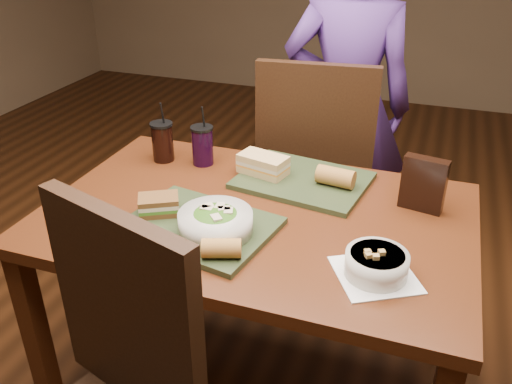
% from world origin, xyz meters
% --- Properties ---
extents(dining_table, '(1.30, 0.85, 0.75)m').
position_xyz_m(dining_table, '(0.00, 0.00, 0.66)').
color(dining_table, '#4A220E').
rests_on(dining_table, ground).
extents(chair_far, '(0.51, 0.51, 1.07)m').
position_xyz_m(chair_far, '(0.04, 0.68, 0.60)').
color(chair_far, black).
rests_on(chair_far, ground).
extents(diner, '(0.63, 0.47, 1.57)m').
position_xyz_m(diner, '(0.09, 0.94, 0.78)').
color(diner, '#4B2A74').
rests_on(diner, ground).
extents(tray_near, '(0.47, 0.39, 0.02)m').
position_xyz_m(tray_near, '(-0.12, -0.15, 0.76)').
color(tray_near, '#29351D').
rests_on(tray_near, dining_table).
extents(tray_far, '(0.46, 0.38, 0.02)m').
position_xyz_m(tray_far, '(0.08, 0.24, 0.76)').
color(tray_far, '#29351D').
rests_on(tray_far, dining_table).
extents(salad_bowl, '(0.21, 0.21, 0.07)m').
position_xyz_m(salad_bowl, '(-0.06, -0.17, 0.80)').
color(salad_bowl, silver).
rests_on(salad_bowl, tray_near).
extents(soup_bowl, '(0.27, 0.27, 0.08)m').
position_xyz_m(soup_bowl, '(0.39, -0.20, 0.79)').
color(soup_bowl, white).
rests_on(soup_bowl, dining_table).
extents(sandwich_near, '(0.14, 0.13, 0.06)m').
position_xyz_m(sandwich_near, '(-0.26, -0.13, 0.80)').
color(sandwich_near, '#593819').
rests_on(sandwich_near, tray_near).
extents(sandwich_far, '(0.18, 0.13, 0.07)m').
position_xyz_m(sandwich_far, '(-0.06, 0.23, 0.80)').
color(sandwich_far, tan).
rests_on(sandwich_far, tray_far).
extents(baguette_near, '(0.11, 0.08, 0.05)m').
position_xyz_m(baguette_near, '(0.00, -0.28, 0.79)').
color(baguette_near, '#AD7533').
rests_on(baguette_near, tray_near).
extents(baguette_far, '(0.13, 0.08, 0.06)m').
position_xyz_m(baguette_far, '(0.20, 0.22, 0.80)').
color(baguette_far, '#AD7533').
rests_on(baguette_far, tray_far).
extents(cup_cola, '(0.08, 0.08, 0.22)m').
position_xyz_m(cup_cola, '(-0.45, 0.25, 0.82)').
color(cup_cola, black).
rests_on(cup_cola, dining_table).
extents(cup_berry, '(0.08, 0.08, 0.22)m').
position_xyz_m(cup_berry, '(-0.30, 0.27, 0.82)').
color(cup_berry, black).
rests_on(cup_berry, dining_table).
extents(chip_bag, '(0.14, 0.06, 0.17)m').
position_xyz_m(chip_bag, '(0.47, 0.19, 0.84)').
color(chip_bag, black).
rests_on(chip_bag, dining_table).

